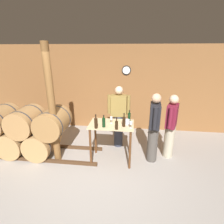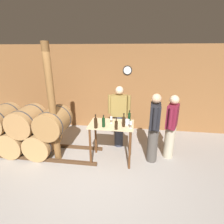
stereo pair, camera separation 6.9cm
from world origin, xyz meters
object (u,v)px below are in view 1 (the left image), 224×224
at_px(wine_bottle_right, 124,121).
at_px(person_visitor_with_scarf, 119,116).
at_px(wine_bottle_center, 117,125).
at_px(wine_bottle_far_left, 96,123).
at_px(wine_glass_near_center, 111,119).
at_px(person_host, 171,126).
at_px(person_visitor_bearded, 154,127).
at_px(ice_bucket, 127,122).
at_px(wine_bottle_far_right, 129,117).
at_px(wooden_post, 52,107).
at_px(wine_glass_near_left, 96,122).
at_px(wine_glass_near_right, 131,123).
at_px(wine_bottle_left, 104,122).

bearing_deg(wine_bottle_right, person_visitor_with_scarf, 102.42).
bearing_deg(wine_bottle_center, wine_bottle_far_left, 179.07).
height_order(wine_glass_near_center, person_host, person_host).
xyz_separation_m(wine_glass_near_center, person_visitor_bearded, (0.97, 0.07, -0.19)).
distance_m(wine_bottle_right, person_visitor_bearded, 0.74).
relative_size(wine_glass_near_center, ice_bucket, 1.18).
distance_m(wine_bottle_far_right, ice_bucket, 0.19).
relative_size(wooden_post, wine_bottle_far_left, 8.79).
bearing_deg(wine_bottle_far_left, wine_glass_near_center, 46.41).
xyz_separation_m(ice_bucket, person_visitor_bearded, (0.62, 0.09, -0.14)).
height_order(wooden_post, wine_bottle_far_right, wooden_post).
relative_size(wooden_post, person_visitor_with_scarf, 1.61).
xyz_separation_m(wine_bottle_center, wine_glass_near_left, (-0.45, 0.11, -0.02)).
xyz_separation_m(wine_bottle_right, person_visitor_with_scarf, (-0.18, 0.83, -0.19)).
height_order(wine_bottle_center, person_visitor_with_scarf, person_visitor_with_scarf).
bearing_deg(wine_bottle_far_left, wooden_post, 172.32).
height_order(wine_bottle_far_left, person_visitor_with_scarf, person_visitor_with_scarf).
height_order(wine_bottle_far_right, wine_glass_near_right, wine_bottle_far_right).
distance_m(wooden_post, person_visitor_with_scarf, 1.71).
distance_m(wine_bottle_center, ice_bucket, 0.36).
bearing_deg(person_visitor_bearded, wine_glass_near_left, -167.94).
height_order(wine_bottle_left, wine_glass_near_center, wine_bottle_left).
relative_size(wooden_post, wine_glass_near_right, 17.70).
relative_size(wine_bottle_far_right, wine_glass_near_right, 1.80).
bearing_deg(person_host, wine_glass_near_left, -163.71).
bearing_deg(person_host, wine_bottle_far_right, -172.01).
bearing_deg(wine_bottle_far_right, person_host, 7.99).
height_order(wooden_post, wine_bottle_left, wooden_post).
xyz_separation_m(wine_glass_near_center, person_visitor_with_scarf, (0.11, 0.68, -0.18)).
bearing_deg(wine_bottle_left, person_visitor_bearded, 15.08).
bearing_deg(wine_glass_near_right, wooden_post, 178.22).
relative_size(wine_bottle_far_left, person_visitor_with_scarf, 0.18).
relative_size(wooden_post, person_host, 1.70).
height_order(wine_bottle_far_right, person_visitor_with_scarf, person_visitor_with_scarf).
relative_size(wooden_post, wine_glass_near_center, 17.19).
distance_m(wine_glass_near_left, person_host, 1.78).
xyz_separation_m(wine_bottle_left, wine_glass_near_right, (0.58, 0.00, 0.01)).
height_order(ice_bucket, person_visitor_with_scarf, person_visitor_with_scarf).
height_order(wine_bottle_far_right, wine_glass_near_left, wine_bottle_far_right).
bearing_deg(wine_bottle_right, wine_glass_near_center, 152.78).
relative_size(wine_bottle_right, wine_glass_near_right, 2.01).
xyz_separation_m(person_host, person_visitor_with_scarf, (-1.28, 0.38, 0.05)).
xyz_separation_m(wine_bottle_left, wine_glass_near_left, (-0.17, 0.03, -0.02)).
bearing_deg(ice_bucket, wine_bottle_far_right, 75.28).
height_order(wine_glass_near_left, person_host, person_host).
height_order(wine_glass_near_left, wine_glass_near_right, wine_glass_near_right).
height_order(person_host, person_visitor_with_scarf, person_visitor_with_scarf).
bearing_deg(wine_glass_near_right, person_host, 28.92).
distance_m(wine_bottle_center, person_visitor_bearded, 0.92).
bearing_deg(wine_bottle_far_left, wine_glass_near_right, 6.29).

